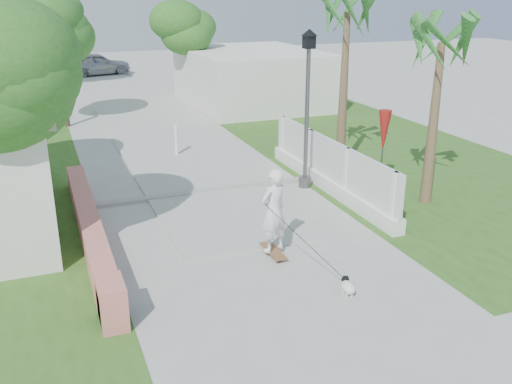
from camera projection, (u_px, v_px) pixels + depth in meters
name	position (u px, v px, depth m)	size (l,w,h in m)	color
ground	(293.00, 294.00, 10.78)	(90.00, 90.00, 0.00)	#B7B7B2
path_strip	(125.00, 103.00, 28.33)	(3.20, 36.00, 0.06)	#B7B7B2
curb	(204.00, 192.00, 16.03)	(6.50, 0.25, 0.10)	#999993
grass_right	(378.00, 151.00, 20.18)	(8.00, 20.00, 0.01)	#315B1C
pink_wall	(92.00, 233.00, 12.68)	(0.45, 8.20, 0.80)	#CD6D69
lattice_fence	(329.00, 172.00, 16.15)	(0.35, 7.00, 1.50)	white
building_right	(252.00, 77.00, 28.18)	(6.00, 8.00, 2.60)	silver
street_lamp	(307.00, 104.00, 15.78)	(0.44, 0.44, 4.44)	#59595E
bollard	(176.00, 139.00, 19.43)	(0.14, 0.14, 1.09)	white
patio_umbrella	(384.00, 132.00, 15.79)	(0.36, 0.36, 2.30)	#59595E
tree_left_near	(11.00, 81.00, 10.59)	(3.60, 3.60, 5.28)	#4C3826
tree_path_left	(58.00, 32.00, 22.51)	(3.40, 3.40, 5.23)	#4C3826
tree_path_right	(185.00, 30.00, 28.23)	(3.00, 3.00, 4.79)	#4C3826
tree_path_far	(52.00, 19.00, 31.35)	(3.20, 3.20, 5.17)	#4C3826
palm_far	(347.00, 23.00, 16.53)	(1.80, 1.80, 5.30)	brown
palm_near	(441.00, 52.00, 14.09)	(1.80, 1.80, 4.70)	brown
skateboarder	(294.00, 232.00, 11.49)	(1.03, 2.42, 1.95)	brown
dog	(348.00, 286.00, 10.69)	(0.29, 0.50, 0.35)	white
parked_car	(95.00, 64.00, 37.21)	(1.78, 4.42, 1.51)	#ABAEB3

